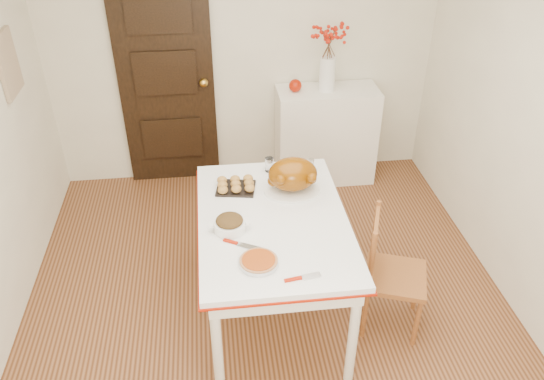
{
  "coord_description": "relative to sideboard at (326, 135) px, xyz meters",
  "views": [
    {
      "loc": [
        -0.31,
        -2.68,
        2.87
      ],
      "look_at": [
        0.03,
        0.08,
        1.02
      ],
      "focal_mm": 35.46,
      "sensor_mm": 36.0,
      "label": 1
    }
  ],
  "objects": [
    {
      "name": "wall_back",
      "position": [
        -0.75,
        0.22,
        0.79
      ],
      "size": [
        3.5,
        0.0,
        2.5
      ],
      "primitive_type": "cube",
      "color": "silver",
      "rests_on": "ground"
    },
    {
      "name": "pie_server",
      "position": [
        -0.63,
        -2.32,
        0.38
      ],
      "size": [
        0.22,
        0.09,
        0.01
      ],
      "primitive_type": null,
      "rotation": [
        0.0,
        0.0,
        0.15
      ],
      "color": "silver",
      "rests_on": "kitchen_table"
    },
    {
      "name": "turkey_platter",
      "position": [
        -0.56,
        -1.47,
        0.5
      ],
      "size": [
        0.44,
        0.39,
        0.25
      ],
      "primitive_type": null,
      "rotation": [
        0.0,
        0.0,
        -0.23
      ],
      "color": "#7A3F05",
      "rests_on": "kitchen_table"
    },
    {
      "name": "apple",
      "position": [
        -0.3,
        0.0,
        0.52
      ],
      "size": [
        0.12,
        0.12,
        0.12
      ],
      "primitive_type": "sphere",
      "color": "#9C1502",
      "rests_on": "sideboard"
    },
    {
      "name": "stuffing_dish",
      "position": [
        -1.0,
        -1.84,
        0.42
      ],
      "size": [
        0.26,
        0.2,
        0.1
      ],
      "primitive_type": null,
      "rotation": [
        0.0,
        0.0,
        0.04
      ],
      "color": "#513616",
      "rests_on": "kitchen_table"
    },
    {
      "name": "carving_knife",
      "position": [
        -0.93,
        -2.0,
        0.38
      ],
      "size": [
        0.25,
        0.18,
        0.01
      ],
      "primitive_type": null,
      "rotation": [
        0.0,
        0.0,
        -0.5
      ],
      "color": "silver",
      "rests_on": "kitchen_table"
    },
    {
      "name": "kitchen_table",
      "position": [
        -0.72,
        -1.75,
        -0.04
      ],
      "size": [
        0.96,
        1.4,
        0.84
      ],
      "primitive_type": null,
      "color": "white",
      "rests_on": "floor"
    },
    {
      "name": "photo_board",
      "position": [
        -2.48,
        -0.58,
        1.04
      ],
      "size": [
        0.03,
        0.35,
        0.45
      ],
      "primitive_type": "cube",
      "color": "#C9B285",
      "rests_on": "ground"
    },
    {
      "name": "shaker_pair",
      "position": [
        -0.41,
        -1.23,
        0.43
      ],
      "size": [
        0.11,
        0.07,
        0.1
      ],
      "primitive_type": null,
      "rotation": [
        0.0,
        0.0,
        -0.34
      ],
      "color": "white",
      "rests_on": "kitchen_table"
    },
    {
      "name": "floor",
      "position": [
        -0.75,
        -1.78,
        -0.46
      ],
      "size": [
        3.5,
        4.0,
        0.0
      ],
      "primitive_type": "cube",
      "color": "#4B2611",
      "rests_on": "ground"
    },
    {
      "name": "drinking_glass",
      "position": [
        -0.68,
        -1.19,
        0.43
      ],
      "size": [
        0.07,
        0.07,
        0.11
      ],
      "primitive_type": "cylinder",
      "rotation": [
        0.0,
        0.0,
        -0.14
      ],
      "color": "white",
      "rests_on": "kitchen_table"
    },
    {
      "name": "door_back",
      "position": [
        -1.45,
        0.19,
        0.57
      ],
      "size": [
        0.85,
        0.06,
        2.06
      ],
      "primitive_type": "cube",
      "color": "black",
      "rests_on": "ground"
    },
    {
      "name": "berry_vase",
      "position": [
        -0.02,
        0.0,
        0.78
      ],
      "size": [
        0.33,
        0.33,
        0.63
      ],
      "primitive_type": null,
      "color": "white",
      "rests_on": "sideboard"
    },
    {
      "name": "pumpkin_pie",
      "position": [
        -0.86,
        -2.18,
        0.4
      ],
      "size": [
        0.25,
        0.25,
        0.05
      ],
      "primitive_type": "cylinder",
      "rotation": [
        0.0,
        0.0,
        0.12
      ],
      "color": "#91360B",
      "rests_on": "kitchen_table"
    },
    {
      "name": "chair_oak",
      "position": [
        0.07,
        -1.94,
        -0.02
      ],
      "size": [
        0.5,
        0.5,
        0.89
      ],
      "primitive_type": null,
      "rotation": [
        0.0,
        0.0,
        1.22
      ],
      "color": "#925624",
      "rests_on": "floor"
    },
    {
      "name": "rolls_tray",
      "position": [
        -0.94,
        -1.39,
        0.41
      ],
      "size": [
        0.29,
        0.25,
        0.07
      ],
      "primitive_type": null,
      "rotation": [
        0.0,
        0.0,
        -0.18
      ],
      "color": "#B88A3D",
      "rests_on": "kitchen_table"
    },
    {
      "name": "sideboard",
      "position": [
        0.0,
        0.0,
        0.0
      ],
      "size": [
        0.93,
        0.41,
        0.93
      ],
      "primitive_type": "cube",
      "color": "white",
      "rests_on": "floor"
    }
  ]
}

